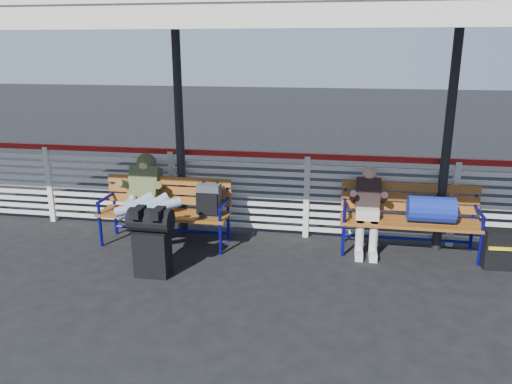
% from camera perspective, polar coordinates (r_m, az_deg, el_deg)
% --- Properties ---
extents(ground, '(60.00, 60.00, 0.00)m').
position_cam_1_polar(ground, '(5.62, 4.10, -12.06)').
color(ground, black).
rests_on(ground, ground).
extents(fence, '(12.08, 0.08, 1.24)m').
position_cam_1_polar(fence, '(7.13, 5.81, -0.14)').
color(fence, silver).
rests_on(fence, ground).
extents(canopy, '(12.60, 3.60, 3.16)m').
position_cam_1_polar(canopy, '(5.83, 5.69, 19.89)').
color(canopy, silver).
rests_on(canopy, ground).
extents(luggage_stack, '(0.52, 0.29, 0.85)m').
position_cam_1_polar(luggage_stack, '(6.08, -11.84, -5.32)').
color(luggage_stack, black).
rests_on(luggage_stack, ground).
extents(bench_left, '(1.80, 0.56, 0.92)m').
position_cam_1_polar(bench_left, '(6.96, -8.96, -1.31)').
color(bench_left, '#9A551D').
rests_on(bench_left, ground).
extents(bench_right, '(1.80, 0.56, 0.92)m').
position_cam_1_polar(bench_right, '(6.87, 18.27, -2.09)').
color(bench_right, '#9A551D').
rests_on(bench_right, ground).
extents(traveler_man, '(0.93, 1.64, 0.77)m').
position_cam_1_polar(traveler_man, '(6.73, -12.57, -1.00)').
color(traveler_man, '#8B9ABB').
rests_on(traveler_man, ground).
extents(companion_person, '(0.32, 0.66, 1.15)m').
position_cam_1_polar(companion_person, '(6.80, 12.63, -1.85)').
color(companion_person, beige).
rests_on(companion_person, ground).
extents(suitcase_side, '(0.37, 0.24, 0.50)m').
position_cam_1_polar(suitcase_side, '(6.91, 25.97, -5.90)').
color(suitcase_side, black).
rests_on(suitcase_side, ground).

